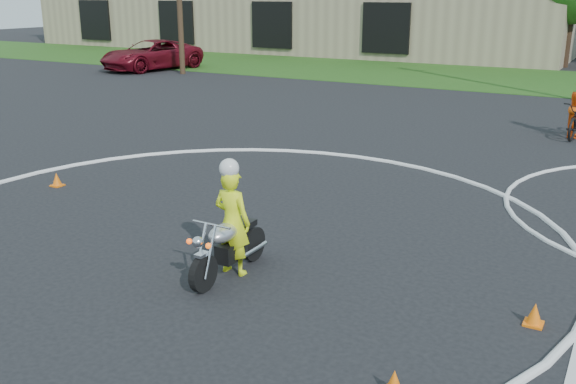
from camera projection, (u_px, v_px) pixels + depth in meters
The scene contains 7 objects.
ground at pixel (102, 296), 8.98m from camera, with size 120.00×120.00×0.00m, color black.
grass_strip at pixel (502, 79), 31.50m from camera, with size 120.00×10.00×0.02m, color #1E4714.
course_markings at pixel (365, 227), 11.60m from camera, with size 19.05×19.05×0.12m.
primary_motorcycle at pixel (228, 247), 9.48m from camera, with size 0.64×1.84×0.97m.
rider_primary_grp at pixel (232, 219), 9.48m from camera, with size 0.60×0.40×1.79m.
pickup_grp at pixel (151, 55), 35.04m from camera, with size 3.81×6.17×1.59m.
traffic_cones at pixel (575, 284), 9.04m from camera, with size 19.64×11.78×0.30m.
Camera 1 is at (6.25, -5.84, 4.06)m, focal length 40.00 mm.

